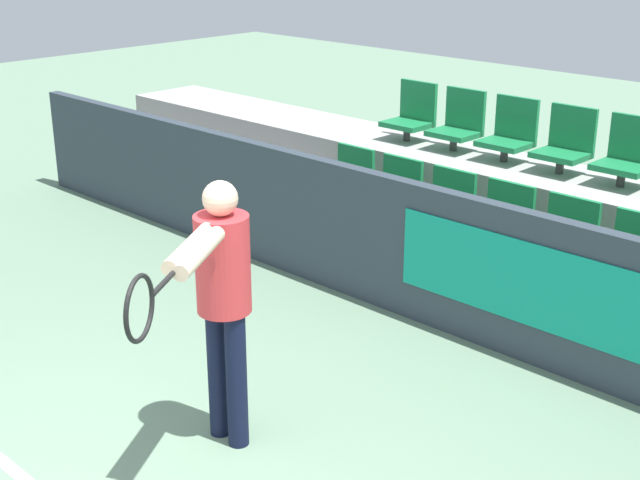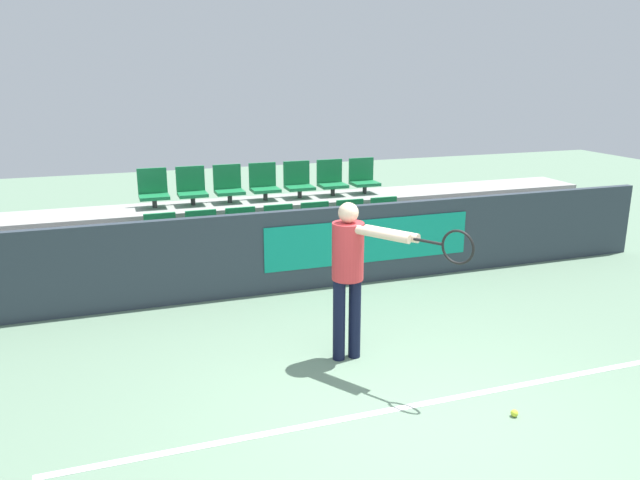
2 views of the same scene
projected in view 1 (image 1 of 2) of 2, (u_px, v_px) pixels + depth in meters
The scene contains 15 objects.
barrier_wall at pixel (456, 264), 6.88m from camera, with size 11.62×0.14×1.14m.
bleacher_tier_front at pixel (491, 283), 7.37m from camera, with size 11.22×0.92×0.49m.
bleacher_tier_middle at pixel (551, 228), 7.90m from camera, with size 11.22×0.92×0.98m.
stadium_chair_0 at pixel (349, 181), 8.38m from camera, with size 0.43×0.38×0.57m.
stadium_chair_1 at pixel (396, 194), 8.01m from camera, with size 0.43×0.38×0.57m.
stadium_chair_2 at pixel (447, 207), 7.64m from camera, with size 0.43×0.38×0.57m.
stadium_chair_3 at pixel (503, 222), 7.27m from camera, with size 0.43×0.38×0.57m.
stadium_chair_4 at pixel (565, 239), 6.90m from camera, with size 0.43×0.38×0.57m.
stadium_chair_5 at pixel (635, 257), 6.54m from camera, with size 0.43×0.38×0.57m.
stadium_chair_7 at pixel (412, 114), 8.83m from camera, with size 0.43×0.38×0.57m.
stadium_chair_8 at pixel (459, 123), 8.46m from camera, with size 0.43×0.38×0.57m.
stadium_chair_9 at pixel (510, 133), 8.09m from camera, with size 0.43×0.38×0.57m.
stadium_chair_10 at pixel (566, 144), 7.73m from camera, with size 0.43×0.38×0.57m.
stadium_chair_11 at pixel (628, 155), 7.36m from camera, with size 0.43×0.38×0.57m.
tennis_player at pixel (220, 289), 5.21m from camera, with size 0.91×1.33×1.70m.
Camera 1 is at (3.69, -1.80, 3.14)m, focal length 50.00 mm.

